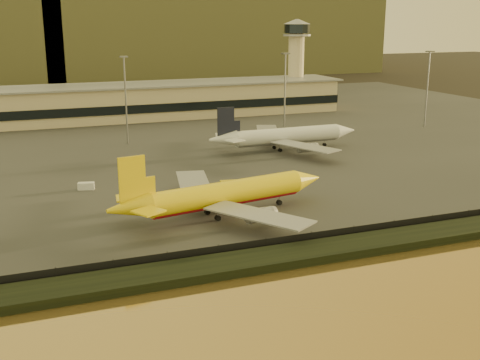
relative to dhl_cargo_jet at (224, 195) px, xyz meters
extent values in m
plane|color=black|center=(6.10, -6.65, -4.23)|extent=(900.00, 900.00, 0.00)
cube|color=black|center=(6.10, -23.65, -3.53)|extent=(320.00, 7.00, 1.40)
cube|color=#2D2D2D|center=(6.10, 88.35, -4.13)|extent=(320.00, 220.00, 0.20)
cube|color=black|center=(6.10, -19.65, -2.93)|extent=(300.00, 0.05, 2.20)
cube|color=#C8B18B|center=(6.10, 118.35, 1.97)|extent=(160.00, 22.00, 12.00)
cube|color=black|center=(6.10, 107.15, 0.97)|extent=(160.00, 0.60, 3.00)
cube|color=gray|center=(6.10, 118.35, 8.27)|extent=(164.00, 24.00, 0.60)
cylinder|color=#C8B18B|center=(76.10, 124.35, 10.97)|extent=(6.40, 6.40, 30.00)
cylinder|color=black|center=(76.10, 124.35, 27.72)|extent=(10.40, 10.40, 3.50)
cone|color=gray|center=(76.10, 124.35, 30.47)|extent=(11.20, 11.20, 2.00)
cylinder|color=gray|center=(76.10, 124.35, 25.17)|extent=(11.20, 11.20, 0.80)
cylinder|color=slate|center=(-3.90, 73.35, 8.47)|extent=(0.50, 0.50, 25.00)
cube|color=slate|center=(-3.90, 73.35, 21.17)|extent=(2.20, 2.20, 0.40)
cylinder|color=slate|center=(46.10, 71.35, 8.47)|extent=(0.50, 0.50, 25.00)
cube|color=slate|center=(46.10, 71.35, 21.17)|extent=(2.20, 2.20, 0.40)
cylinder|color=slate|center=(96.10, 65.35, 8.47)|extent=(0.50, 0.50, 25.00)
cube|color=slate|center=(96.10, 65.35, 21.17)|extent=(2.20, 2.20, 0.40)
cube|color=olive|center=(96.10, 333.35, 30.77)|extent=(220.00, 160.00, 70.00)
cylinder|color=yellow|center=(0.81, 0.15, 0.24)|extent=(31.46, 9.98, 4.50)
cylinder|color=#B00A10|center=(0.81, 0.15, -0.54)|extent=(30.43, 8.85, 3.51)
cone|color=yellow|center=(19.12, 3.46, 0.24)|extent=(6.76, 5.51, 4.50)
cone|color=yellow|center=(-18.35, -3.32, 0.58)|extent=(8.47, 5.82, 4.50)
cube|color=yellow|center=(-17.50, -3.17, 5.53)|extent=(4.75, 1.20, 7.88)
cube|color=yellow|center=(-17.45, 1.41, 0.92)|extent=(4.86, 4.82, 0.27)
cube|color=yellow|center=(-15.85, -7.44, 0.92)|extent=(5.84, 5.82, 0.27)
cube|color=gray|center=(-2.18, 11.79, -0.54)|extent=(9.89, 20.30, 0.27)
cylinder|color=gray|center=(0.47, 9.30, -1.78)|extent=(5.55, 3.36, 2.48)
cube|color=gray|center=(2.10, -11.80, -0.54)|extent=(15.52, 19.70, 0.27)
cylinder|color=gray|center=(3.70, -8.54, -1.78)|extent=(5.55, 3.36, 2.48)
cylinder|color=black|center=(12.52, 2.27, -3.54)|extent=(1.11, 0.95, 0.99)
cylinder|color=slate|center=(12.52, 2.27, -3.02)|extent=(0.17, 0.17, 2.03)
cylinder|color=black|center=(-2.02, -2.42, -3.54)|extent=(1.11, 0.95, 0.99)
cylinder|color=slate|center=(-2.02, -2.42, -3.02)|extent=(0.17, 0.17, 2.03)
cylinder|color=black|center=(-2.74, 1.56, -3.54)|extent=(1.11, 0.95, 0.99)
cylinder|color=slate|center=(-2.74, 1.56, -3.02)|extent=(0.17, 0.17, 2.03)
cylinder|color=silver|center=(36.54, 48.74, 0.07)|extent=(31.16, 4.73, 4.32)
cylinder|color=gray|center=(36.54, 48.74, -0.68)|extent=(30.28, 3.77, 3.37)
cone|color=silver|center=(55.12, 48.98, 0.07)|extent=(6.10, 4.40, 4.32)
cone|color=silver|center=(17.10, 48.49, 0.40)|extent=(7.83, 4.42, 4.32)
cube|color=black|center=(17.97, 48.50, 5.15)|extent=(4.76, 0.41, 7.56)
cube|color=silver|center=(18.77, 52.83, 0.72)|extent=(5.34, 5.20, 0.26)
cube|color=silver|center=(18.89, 44.19, 0.72)|extent=(5.41, 5.28, 0.26)
cube|color=gray|center=(35.52, 60.61, -0.68)|extent=(12.68, 20.31, 0.26)
cylinder|color=gray|center=(37.72, 57.72, -1.87)|extent=(5.22, 2.44, 2.38)
cube|color=gray|center=(35.83, 36.85, -0.68)|extent=(13.10, 20.27, 0.26)
cylinder|color=gray|center=(37.96, 39.79, -1.87)|extent=(5.22, 2.44, 2.38)
cylinder|color=black|center=(48.42, 48.90, -3.56)|extent=(0.96, 0.77, 0.95)
cylinder|color=slate|center=(48.42, 48.90, -3.06)|extent=(0.23, 0.23, 1.94)
cylinder|color=black|center=(33.33, 46.75, -3.56)|extent=(0.96, 0.77, 0.95)
cylinder|color=slate|center=(33.33, 46.75, -3.06)|extent=(0.23, 0.23, 1.94)
cylinder|color=black|center=(33.28, 50.64, -3.56)|extent=(0.96, 0.77, 0.95)
cylinder|color=slate|center=(33.28, 50.64, -3.06)|extent=(0.23, 0.23, 1.94)
cube|color=yellow|center=(7.33, 16.52, -3.11)|extent=(4.35, 2.50, 1.84)
cube|color=silver|center=(-21.82, 27.37, -3.25)|extent=(3.72, 2.30, 1.56)
camera|label=1|loc=(-35.87, -101.20, 31.82)|focal=45.00mm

